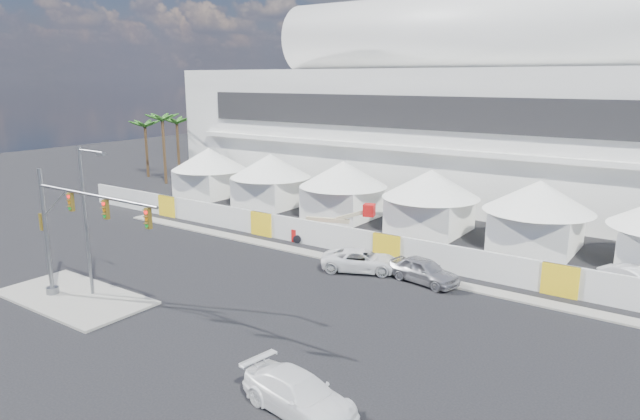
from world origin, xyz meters
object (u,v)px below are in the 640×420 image
Objects in this scene: traffic_mast at (66,231)px; boom_lift at (321,232)px; pickup_curb at (361,260)px; pickup_near at (299,395)px; lot_car_a at (635,279)px; streetlight_median at (87,212)px; sedan_silver at (424,270)px.

traffic_mast reaches higher than boom_lift.
pickup_curb is 17.58m from pickup_near.
pickup_near is 1.24× the size of lot_car_a.
traffic_mast is 19.84m from boom_lift.
traffic_mast is (-26.91, -21.65, 3.76)m from lot_car_a.
sedan_silver is at bearing 42.02° from streetlight_median.
sedan_silver is 0.45× the size of traffic_mast.
pickup_curb is 1.01× the size of pickup_near.
boom_lift reaches higher than lot_car_a.
pickup_curb is 0.60× the size of streetlight_median.
lot_car_a is at bearing -11.00° from boom_lift.
lot_car_a is (11.47, 6.39, -0.11)m from sedan_silver.
pickup_curb is 18.83m from traffic_mast.
pickup_curb is (-4.54, -0.36, -0.07)m from sedan_silver.
pickup_near is 24.68m from lot_car_a.
pickup_near is at bearing -8.54° from streetlight_median.
pickup_near reaches higher than lot_car_a.
sedan_silver is at bearing 44.65° from traffic_mast.
traffic_mast is at bearing 120.27° from pickup_curb.
traffic_mast is (-17.79, 1.28, 3.70)m from pickup_near.
streetlight_median reaches higher than lot_car_a.
pickup_curb is at bearing 106.02° from sedan_silver.
sedan_silver is 1.12× the size of lot_car_a.
boom_lift is (-22.31, -2.68, 0.20)m from lot_car_a.
streetlight_median reaches higher than pickup_curb.
streetlight_median is at bearing 150.47° from lot_car_a.
boom_lift is at bearing 120.30° from lot_car_a.
pickup_near is at bearing -74.80° from boom_lift.
streetlight_median is at bearing 117.69° from pickup_curb.
pickup_near is 18.21m from traffic_mast.
sedan_silver is at bearing -109.00° from pickup_curb.
pickup_near is 24.16m from boom_lift.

